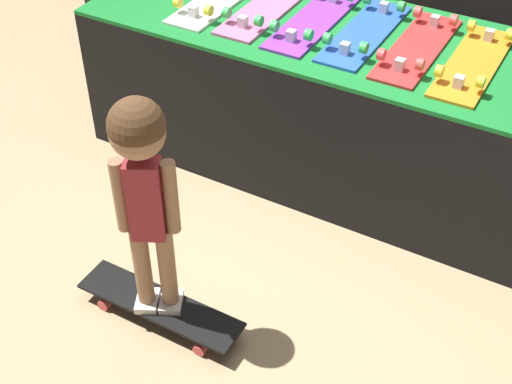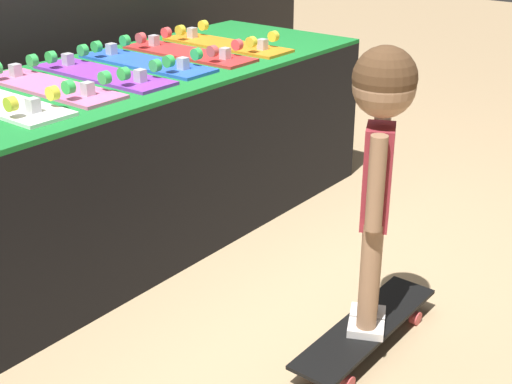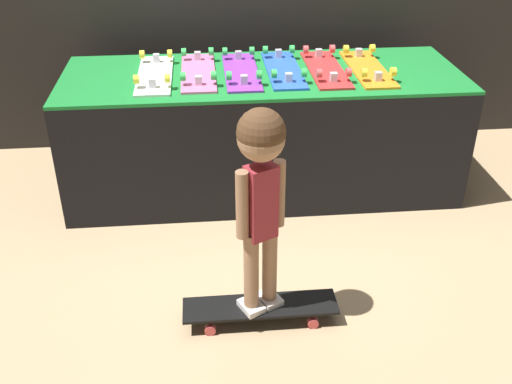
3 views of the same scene
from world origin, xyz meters
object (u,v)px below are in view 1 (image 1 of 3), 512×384
Objects in this scene: skateboard_orange_on_rack at (474,62)px; skateboard_on_floor at (160,306)px; skateboard_pink_on_rack at (266,7)px; skateboard_purple_on_rack at (313,20)px; child at (142,172)px; skateboard_red_on_rack at (417,46)px; skateboard_blue_on_rack at (365,31)px.

skateboard_orange_on_rack is 1.71m from skateboard_on_floor.
skateboard_purple_on_rack is (0.26, -0.01, 0.00)m from skateboard_pink_on_rack.
child is at bearing -90.71° from skateboard_purple_on_rack.
skateboard_pink_on_rack is at bearing 73.93° from child.
skateboard_pink_on_rack is at bearing 177.48° from skateboard_purple_on_rack.
skateboard_red_on_rack is 1.45m from child.
skateboard_blue_on_rack is (0.52, -0.00, 0.00)m from skateboard_pink_on_rack.
skateboard_purple_on_rack is 1.00× the size of skateboard_red_on_rack.
skateboard_on_floor is (-0.80, -1.33, -0.72)m from skateboard_orange_on_rack.
skateboard_pink_on_rack is 1.39m from child.
skateboard_blue_on_rack reaches higher than skateboard_on_floor.
skateboard_blue_on_rack is at bearing 2.33° from skateboard_purple_on_rack.
skateboard_on_floor is 0.72m from child.
skateboard_red_on_rack is 0.71× the size of child.
skateboard_blue_on_rack is 1.00× the size of skateboard_orange_on_rack.
skateboard_pink_on_rack and skateboard_purple_on_rack have the same top height.
skateboard_blue_on_rack is 0.71× the size of child.
child is at bearing -111.87° from skateboard_red_on_rack.
skateboard_on_floor is (-0.02, -1.35, -0.72)m from skateboard_purple_on_rack.
skateboard_on_floor is at bearing -79.82° from skateboard_pink_on_rack.
skateboard_pink_on_rack is 0.26m from skateboard_purple_on_rack.
skateboard_pink_on_rack is 1.00× the size of skateboard_red_on_rack.
skateboard_purple_on_rack is at bearing -177.67° from skateboard_blue_on_rack.
skateboard_red_on_rack is 1.62m from skateboard_on_floor.
skateboard_purple_on_rack is 1.00× the size of skateboard_orange_on_rack.
skateboard_red_on_rack is at bearing -3.55° from skateboard_blue_on_rack.
skateboard_purple_on_rack and skateboard_red_on_rack have the same top height.
skateboard_blue_on_rack is at bearing -0.10° from skateboard_pink_on_rack.
skateboard_pink_on_rack is 1.05m from skateboard_orange_on_rack.
skateboard_blue_on_rack is 0.52m from skateboard_orange_on_rack.
skateboard_red_on_rack is 0.26m from skateboard_orange_on_rack.
skateboard_purple_on_rack is at bearing 179.39° from skateboard_red_on_rack.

